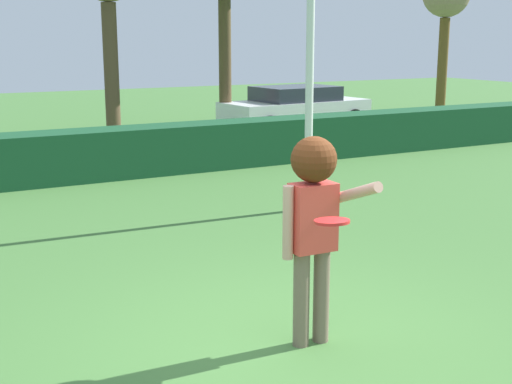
{
  "coord_description": "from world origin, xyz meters",
  "views": [
    {
      "loc": [
        -2.88,
        -4.74,
        2.6
      ],
      "look_at": [
        0.22,
        0.99,
        1.15
      ],
      "focal_mm": 48.91,
      "sensor_mm": 36.0,
      "label": 1
    }
  ],
  "objects_px": {
    "person": "(313,210)",
    "parked_car_white": "(295,106)",
    "lamppost": "(311,14)",
    "frisbee": "(332,221)"
  },
  "relations": [
    {
      "from": "person",
      "to": "parked_car_white",
      "type": "height_order",
      "value": "person"
    },
    {
      "from": "person",
      "to": "frisbee",
      "type": "height_order",
      "value": "person"
    },
    {
      "from": "person",
      "to": "frisbee",
      "type": "distance_m",
      "value": 0.64
    },
    {
      "from": "parked_car_white",
      "to": "person",
      "type": "bearing_deg",
      "value": -120.95
    },
    {
      "from": "person",
      "to": "parked_car_white",
      "type": "xyz_separation_m",
      "value": [
        7.22,
        12.05,
        -0.51
      ]
    },
    {
      "from": "lamppost",
      "to": "parked_car_white",
      "type": "bearing_deg",
      "value": 59.67
    },
    {
      "from": "person",
      "to": "parked_car_white",
      "type": "relative_size",
      "value": 0.42
    },
    {
      "from": "person",
      "to": "lamppost",
      "type": "distance_m",
      "value": 5.13
    },
    {
      "from": "person",
      "to": "lamppost",
      "type": "xyz_separation_m",
      "value": [
        2.57,
        4.09,
        1.73
      ]
    },
    {
      "from": "lamppost",
      "to": "frisbee",
      "type": "bearing_deg",
      "value": -120.82
    }
  ]
}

